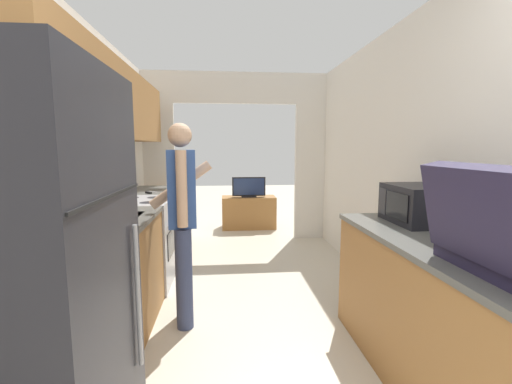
{
  "coord_description": "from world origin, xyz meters",
  "views": [
    {
      "loc": [
        -0.18,
        -0.6,
        1.42
      ],
      "look_at": [
        0.07,
        2.05,
        1.07
      ],
      "focal_mm": 24.0,
      "sensor_mm": 36.0,
      "label": 1
    }
  ],
  "objects_px": {
    "range_oven": "(141,242)",
    "knife": "(150,192)",
    "refrigerator": "(15,295)",
    "suitcase": "(512,242)",
    "television": "(249,187)",
    "tv_cabinet": "(249,212)",
    "person": "(182,219)",
    "microwave": "(416,204)"
  },
  "relations": [
    {
      "from": "range_oven",
      "to": "knife",
      "type": "bearing_deg",
      "value": 90.89
    },
    {
      "from": "suitcase",
      "to": "television",
      "type": "height_order",
      "value": "suitcase"
    },
    {
      "from": "person",
      "to": "knife",
      "type": "bearing_deg",
      "value": 13.09
    },
    {
      "from": "television",
      "to": "knife",
      "type": "height_order",
      "value": "same"
    },
    {
      "from": "microwave",
      "to": "television",
      "type": "bearing_deg",
      "value": 104.38
    },
    {
      "from": "range_oven",
      "to": "suitcase",
      "type": "bearing_deg",
      "value": -48.31
    },
    {
      "from": "refrigerator",
      "to": "person",
      "type": "distance_m",
      "value": 1.43
    },
    {
      "from": "refrigerator",
      "to": "tv_cabinet",
      "type": "height_order",
      "value": "refrigerator"
    },
    {
      "from": "refrigerator",
      "to": "tv_cabinet",
      "type": "relative_size",
      "value": 1.85
    },
    {
      "from": "microwave",
      "to": "knife",
      "type": "relative_size",
      "value": 1.6
    },
    {
      "from": "refrigerator",
      "to": "knife",
      "type": "height_order",
      "value": "refrigerator"
    },
    {
      "from": "range_oven",
      "to": "microwave",
      "type": "height_order",
      "value": "microwave"
    },
    {
      "from": "television",
      "to": "tv_cabinet",
      "type": "bearing_deg",
      "value": 90.0
    },
    {
      "from": "range_oven",
      "to": "knife",
      "type": "xyz_separation_m",
      "value": [
        -0.01,
        0.55,
        0.44
      ]
    },
    {
      "from": "suitcase",
      "to": "tv_cabinet",
      "type": "distance_m",
      "value": 4.77
    },
    {
      "from": "suitcase",
      "to": "tv_cabinet",
      "type": "height_order",
      "value": "suitcase"
    },
    {
      "from": "range_oven",
      "to": "knife",
      "type": "distance_m",
      "value": 0.71
    },
    {
      "from": "refrigerator",
      "to": "tv_cabinet",
      "type": "bearing_deg",
      "value": 75.01
    },
    {
      "from": "refrigerator",
      "to": "knife",
      "type": "bearing_deg",
      "value": 91.52
    },
    {
      "from": "tv_cabinet",
      "to": "television",
      "type": "xyz_separation_m",
      "value": [
        -0.0,
        -0.04,
        0.45
      ]
    },
    {
      "from": "microwave",
      "to": "television",
      "type": "distance_m",
      "value": 3.72
    },
    {
      "from": "person",
      "to": "television",
      "type": "relative_size",
      "value": 2.78
    },
    {
      "from": "range_oven",
      "to": "tv_cabinet",
      "type": "height_order",
      "value": "range_oven"
    },
    {
      "from": "microwave",
      "to": "knife",
      "type": "distance_m",
      "value": 2.87
    },
    {
      "from": "person",
      "to": "tv_cabinet",
      "type": "bearing_deg",
      "value": -21.17
    },
    {
      "from": "range_oven",
      "to": "microwave",
      "type": "xyz_separation_m",
      "value": [
        2.21,
        -1.27,
        0.57
      ]
    },
    {
      "from": "range_oven",
      "to": "suitcase",
      "type": "xyz_separation_m",
      "value": [
        2.03,
        -2.28,
        0.59
      ]
    },
    {
      "from": "television",
      "to": "knife",
      "type": "distance_m",
      "value": 2.21
    },
    {
      "from": "microwave",
      "to": "television",
      "type": "xyz_separation_m",
      "value": [
        -0.92,
        3.6,
        -0.29
      ]
    },
    {
      "from": "tv_cabinet",
      "to": "television",
      "type": "relative_size",
      "value": 1.62
    },
    {
      "from": "range_oven",
      "to": "suitcase",
      "type": "height_order",
      "value": "suitcase"
    },
    {
      "from": "refrigerator",
      "to": "suitcase",
      "type": "relative_size",
      "value": 2.53
    },
    {
      "from": "suitcase",
      "to": "television",
      "type": "bearing_deg",
      "value": 99.12
    },
    {
      "from": "refrigerator",
      "to": "television",
      "type": "distance_m",
      "value": 4.7
    },
    {
      "from": "tv_cabinet",
      "to": "range_oven",
      "type": "bearing_deg",
      "value": -118.56
    },
    {
      "from": "person",
      "to": "microwave",
      "type": "relative_size",
      "value": 3.32
    },
    {
      "from": "refrigerator",
      "to": "person",
      "type": "relative_size",
      "value": 1.07
    },
    {
      "from": "person",
      "to": "suitcase",
      "type": "relative_size",
      "value": 2.36
    },
    {
      "from": "suitcase",
      "to": "tv_cabinet",
      "type": "bearing_deg",
      "value": 99.03
    },
    {
      "from": "person",
      "to": "suitcase",
      "type": "distance_m",
      "value": 2.07
    },
    {
      "from": "television",
      "to": "refrigerator",
      "type": "bearing_deg",
      "value": -105.12
    },
    {
      "from": "person",
      "to": "knife",
      "type": "relative_size",
      "value": 5.32
    }
  ]
}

